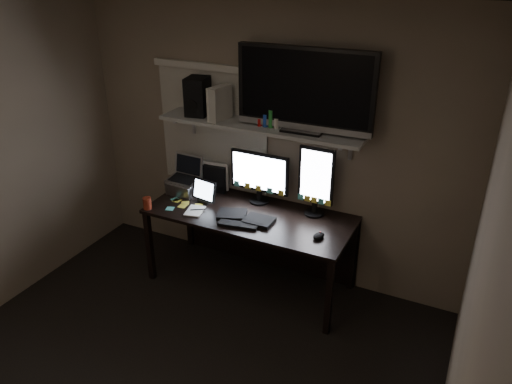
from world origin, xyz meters
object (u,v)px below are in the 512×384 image
Objects in this scene: monitor_landscape at (259,177)px; mouse at (319,236)px; cup at (147,203)px; tv at (305,90)px; laptop at (183,176)px; speaker at (198,96)px; desk at (256,225)px; monitor_portrait at (316,181)px; keyboard at (245,218)px; tablet at (205,191)px; game_console at (220,103)px.

mouse is at bearing -27.03° from monitor_landscape.
tv reaches higher than cup.
speaker is (0.13, 0.12, 0.74)m from laptop.
mouse is (0.68, -0.25, 0.20)m from desk.
laptop is 1.03× the size of speaker.
desk is 5.43× the size of speaker.
monitor_portrait is 0.67m from keyboard.
cup is (-0.11, -0.41, -0.12)m from laptop.
tv is at bearing 22.28° from cup.
monitor_portrait is (0.53, -0.00, 0.07)m from monitor_landscape.
desk is 0.55m from tablet.
mouse is (0.70, -0.37, -0.22)m from monitor_landscape.
game_console is at bearing -179.65° from mouse.
desk is 3.52× the size of keyboard.
tablet is at bearing -109.65° from game_console.
laptop is 3.17× the size of cup.
monitor_landscape is at bearing 13.75° from laptop.
tablet is at bearing -152.58° from monitor_landscape.
tablet is 0.23× the size of tv.
monitor_landscape is 0.42m from keyboard.
monitor_portrait is at bearing 21.96° from cup.
mouse is at bearing -12.17° from keyboard.
game_console reaches higher than mouse.
monitor_portrait is 0.56× the size of tv.
monitor_portrait is 1.26m from laptop.
desk is 7.02× the size of tablet.
monitor_landscape is 0.74m from game_console.
laptop is (-1.25, -0.14, -0.14)m from monitor_portrait.
mouse is 1.44m from laptop.
game_console is at bearing -20.54° from speaker.
game_console is at bearing 13.74° from laptop.
keyboard is 0.46× the size of tv.
laptop is (-0.74, -0.03, 0.35)m from desk.
keyboard is at bearing 13.36° from cup.
keyboard is 1.54× the size of speaker.
tv is at bearing 28.73° from keyboard.
desk is at bearing 23.03° from tablet.
tablet is at bearing -170.99° from mouse.
tv reaches higher than mouse.
monitor_portrait is at bearing -9.38° from speaker.
speaker is (-0.15, 0.20, 0.80)m from tablet.
monitor_landscape is at bearing 33.51° from cup.
monitor_landscape is at bearing -8.10° from speaker.
cup is 0.37× the size of game_console.
keyboard is 1.00m from game_console.
tablet is (-1.14, 0.15, 0.09)m from mouse.
monitor_landscape is 0.51m from tablet.
keyboard is at bearing -23.88° from game_console.
speaker reaches higher than laptop.
tablet is at bearing -169.88° from tv.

